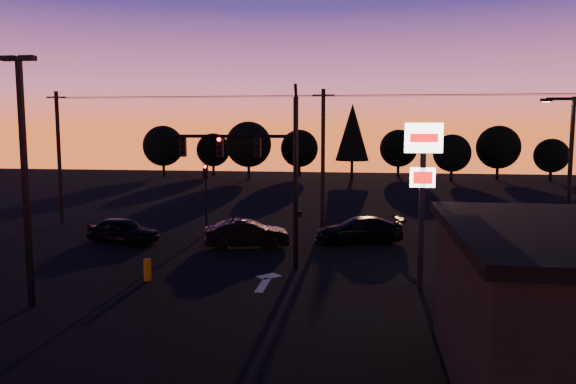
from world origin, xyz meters
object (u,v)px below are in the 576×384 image
object	(u,v)px
traffic_signal_mast	(262,164)
parking_lot_light	(24,165)
secondary_signal	(206,189)
streetlight	(568,175)
suv_parked	(490,296)
pylon_sign	(423,170)
car_left	(123,230)
car_right	(359,230)
car_mid	(247,234)
bollard	(147,270)

from	to	relation	value
traffic_signal_mast	parking_lot_light	distance (m)	10.19
traffic_signal_mast	parking_lot_light	world-z (taller)	parking_lot_light
secondary_signal	streetlight	size ratio (longest dim) A/B	0.54
streetlight	suv_parked	world-z (taller)	streetlight
parking_lot_light	pylon_sign	size ratio (longest dim) A/B	1.34
car_left	car_right	size ratio (longest dim) A/B	0.84
parking_lot_light	suv_parked	bearing A→B (deg)	5.45
streetlight	car_mid	size ratio (longest dim) A/B	1.72
car_right	suv_parked	bearing A→B (deg)	8.97
secondary_signal	suv_parked	xyz separation A→B (m)	(14.20, -12.89, -2.21)
secondary_signal	parking_lot_light	xyz separation A→B (m)	(-2.50, -14.49, 2.41)
traffic_signal_mast	bollard	xyz separation A→B (m)	(-4.51, -2.99, -4.46)
secondary_signal	streetlight	world-z (taller)	streetlight
secondary_signal	car_mid	distance (m)	5.11
suv_parked	traffic_signal_mast	bearing A→B (deg)	134.64
traffic_signal_mast	suv_parked	xyz separation A→B (m)	(9.30, -5.40, -4.29)
secondary_signal	car_right	xyz separation A→B (m)	(9.36, -1.19, -2.12)
parking_lot_light	bollard	bearing A→B (deg)	54.15
pylon_sign	parking_lot_light	bearing A→B (deg)	-162.77
car_mid	suv_parked	world-z (taller)	car_mid
car_right	bollard	bearing A→B (deg)	-57.46
pylon_sign	car_left	bearing A→B (deg)	156.65
car_left	car_right	xyz separation A→B (m)	(13.44, 1.86, 0.01)
car_left	suv_parked	bearing A→B (deg)	-103.65
car_right	secondary_signal	bearing A→B (deg)	-110.71
car_left	pylon_sign	bearing A→B (deg)	-98.69
pylon_sign	car_mid	xyz separation A→B (m)	(-8.72, 6.67, -4.15)
traffic_signal_mast	car_right	xyz separation A→B (m)	(4.46, 6.31, -4.20)
traffic_signal_mast	secondary_signal	size ratio (longest dim) A/B	1.97
car_mid	suv_parked	distance (m)	14.53
parking_lot_light	streetlight	world-z (taller)	parking_lot_light
parking_lot_light	streetlight	distance (m)	23.05
streetlight	traffic_signal_mast	bearing A→B (deg)	-173.86
parking_lot_light	streetlight	bearing A→B (deg)	21.65
bollard	suv_parked	size ratio (longest dim) A/B	0.21
parking_lot_light	traffic_signal_mast	bearing A→B (deg)	43.37
pylon_sign	car_mid	bearing A→B (deg)	142.61
secondary_signal	car_left	size ratio (longest dim) A/B	1.02
car_right	pylon_sign	bearing A→B (deg)	3.21
car_right	car_left	bearing A→B (deg)	-95.61
bollard	car_mid	bearing A→B (deg)	68.08
pylon_sign	suv_parked	bearing A→B (deg)	-52.90
parking_lot_light	pylon_sign	world-z (taller)	parking_lot_light
car_right	car_mid	bearing A→B (deg)	-84.18
traffic_signal_mast	car_left	size ratio (longest dim) A/B	2.01
traffic_signal_mast	pylon_sign	world-z (taller)	traffic_signal_mast
parking_lot_light	car_mid	bearing A→B (deg)	62.65
pylon_sign	streetlight	world-z (taller)	streetlight
parking_lot_light	suv_parked	distance (m)	17.40
traffic_signal_mast	car_right	bearing A→B (deg)	54.72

